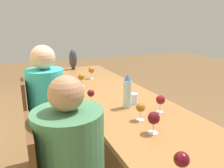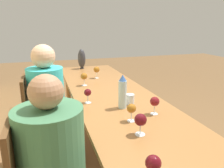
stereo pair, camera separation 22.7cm
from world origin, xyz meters
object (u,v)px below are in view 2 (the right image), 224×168
Objects in this scene: water_bottle at (123,92)px; wine_glass_1 at (141,120)px; wine_glass_0 at (155,102)px; wine_glass_3 at (96,70)px; wine_glass_2 at (88,93)px; wine_glass_5 at (153,164)px; wine_glass_6 at (131,109)px; vase at (82,59)px; chair_far at (41,120)px; person_near at (55,168)px; person_far at (49,104)px; water_tumbler at (130,99)px; wine_glass_4 at (84,76)px.

water_bottle is 0.49m from wine_glass_1.
wine_glass_3 reaches higher than wine_glass_0.
wine_glass_5 is at bearing -176.07° from wine_glass_2.
water_bottle is 2.14× the size of wine_glass_6.
chair_far is at bearing 152.93° from vase.
water_bottle is 1.89× the size of wine_glass_3.
person_near reaches higher than wine_glass_0.
vase reaches higher than wine_glass_6.
wine_glass_0 reaches higher than wine_glass_6.
vase is at bearing 6.40° from wine_glass_3.
person_far is (-1.29, 0.57, -0.23)m from vase.
wine_glass_6 is at bearing -6.11° from wine_glass_1.
wine_glass_0 reaches higher than wine_glass_5.
vase is 2.06m from wine_glass_6.
water_bottle is 0.23× the size of person_far.
person_near reaches higher than wine_glass_2.
water_tumbler is 1.01m from wine_glass_5.
person_far is (0.70, 0.81, -0.18)m from wine_glass_0.
wine_glass_6 is at bearing 173.99° from water_bottle.
wine_glass_4 is 0.55m from person_far.
wine_glass_0 is (-0.21, -0.20, -0.04)m from water_bottle.
person_far reaches higher than water_bottle.
wine_glass_4 is at bearing 6.05° from wine_glass_1.
wine_glass_0 is 1.06× the size of wine_glass_6.
person_far is at bearing 0.17° from person_near.
person_far is at bearing 37.35° from wine_glass_6.
person_near is (-0.02, 0.56, -0.22)m from wine_glass_1.
wine_glass_3 is 1.75m from person_near.
water_tumbler is at bearing -59.47° from water_bottle.
water_tumbler is 0.39m from wine_glass_2.
person_far is at bearing 51.19° from water_bottle.
vase is 1.59m from wine_glass_2.
person_near is at bearing 162.08° from wine_glass_4.
wine_glass_3 reaches higher than water_tumbler.
chair_far is (0.76, 0.67, -0.34)m from wine_glass_6.
chair_far is at bearing 54.95° from water_bottle.
water_bottle is 0.94× the size of vase.
wine_glass_5 is at bearing -159.79° from chair_far.
person_far is at bearing 29.95° from wine_glass_1.
wine_glass_4 is at bearing 171.57° from vase.
person_near reaches higher than wine_glass_6.
vase is at bearing -27.07° from chair_far.
vase is 2.00m from wine_glass_0.
wine_glass_2 is 0.97× the size of wine_glass_6.
wine_glass_5 is at bearing 168.50° from water_bottle.
wine_glass_3 is (1.31, 0.16, 0.01)m from wine_glass_0.
wine_glass_1 is at bearing -173.95° from wine_glass_4.
wine_glass_3 is at bearing -2.70° from wine_glass_6.
person_far reaches higher than wine_glass_6.
water_tumbler is 0.30× the size of vase.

